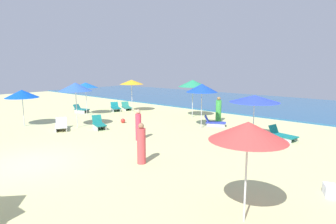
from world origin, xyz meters
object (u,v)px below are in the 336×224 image
Objects in this scene: lounge_chair_0_0 at (266,141)px; beachgoer_2 at (141,145)px; beachgoer_1 at (138,126)px; cooler_box_1 at (330,190)px; umbrella_0 at (255,99)px; umbrella_2 at (132,82)px; lounge_chair_2_1 at (127,107)px; umbrella_4 at (248,131)px; lounge_chair_3_0 at (214,122)px; umbrella_3 at (202,88)px; lounge_chair_0_1 at (282,135)px; umbrella_5 at (86,85)px; lounge_chair_6_0 at (61,126)px; cooler_box_0 at (228,142)px; lounge_chair_6_1 at (99,124)px; umbrella_6 at (75,87)px; umbrella_1 at (22,94)px; umbrella_7 at (193,83)px; lounge_chair_5_0 at (81,109)px; beach_ball_2 at (123,121)px; lounge_chair_2_0 at (115,108)px; beachgoer_0 at (218,110)px.

beachgoer_2 reaches higher than lounge_chair_0_0.
beachgoer_1 is 8.96m from cooler_box_1.
umbrella_0 is 11.47m from umbrella_2.
lounge_chair_2_1 is 0.58× the size of umbrella_4.
beachgoer_2 is 6.49m from cooler_box_1.
umbrella_3 is at bearing 137.49° from lounge_chair_3_0.
umbrella_0 is at bearing 143.46° from lounge_chair_0_1.
lounge_chair_3_0 is 0.57× the size of umbrella_5.
umbrella_5 reaches higher than lounge_chair_6_0.
umbrella_3 reaches higher than beachgoer_2.
lounge_chair_6_1 is at bearing -105.10° from cooler_box_0.
umbrella_1 is at bearing -146.33° from umbrella_6.
umbrella_6 is (-9.44, -4.39, 0.38)m from umbrella_0.
beachgoer_1 reaches higher than cooler_box_0.
lounge_chair_3_0 is at bearing -28.18° from umbrella_7.
umbrella_6 reaches higher than umbrella_5.
cooler_box_0 is 5.60m from cooler_box_1.
lounge_chair_5_0 is (-1.63, -3.44, 0.03)m from lounge_chair_2_1.
umbrella_7 reaches higher than umbrella_3.
umbrella_4 reaches higher than lounge_chair_0_0.
lounge_chair_0_0 is 1.83m from cooler_box_0.
umbrella_0 reaches higher than beachgoer_2.
umbrella_5 is (-0.49, 4.87, 0.27)m from umbrella_1.
lounge_chair_0_0 is 8.39m from umbrella_7.
cooler_box_1 is (4.51, -4.53, -1.97)m from umbrella_0.
lounge_chair_5_0 is at bearing -175.38° from umbrella_0.
umbrella_5 is at bearing 79.97° from lounge_chair_3_0.
umbrella_6 is (2.95, 1.97, 0.47)m from umbrella_1.
lounge_chair_0_0 is 5.21m from umbrella_3.
lounge_chair_3_0 is (-3.34, 1.62, -1.91)m from umbrella_0.
beachgoer_1 reaches higher than cooler_box_1.
lounge_chair_3_0 is at bearing 125.85° from umbrella_4.
lounge_chair_3_0 reaches higher than beach_ball_2.
beachgoer_1 is at bearing 143.60° from lounge_chair_0_1.
lounge_chair_2_0 is at bearing 93.49° from umbrella_1.
umbrella_5 is 1.57× the size of beachgoer_1.
lounge_chair_0_1 is 0.96× the size of lounge_chair_6_0.
umbrella_5 is (-1.56, -3.27, -0.14)m from umbrella_2.
umbrella_4 is at bearing -89.77° from lounge_chair_2_0.
umbrella_0 is 6.64m from beachgoer_2.
lounge_chair_3_0 is 0.57× the size of umbrella_4.
lounge_chair_5_0 is 0.86× the size of beachgoer_1.
lounge_chair_0_0 is 0.57× the size of umbrella_5.
umbrella_3 is at bearing -146.60° from cooler_box_1.
lounge_chair_2_0 is 0.90× the size of beachgoer_0.
umbrella_5 reaches higher than beachgoer_2.
umbrella_4 is at bearing -88.16° from lounge_chair_6_1.
lounge_chair_0_0 is 1.00× the size of lounge_chair_3_0.
umbrella_4 is at bearing -154.07° from lounge_chair_0_1.
beachgoer_1 is at bearing -138.30° from umbrella_0.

